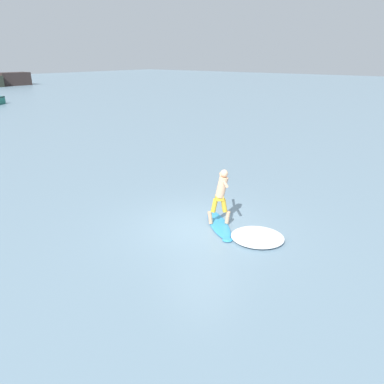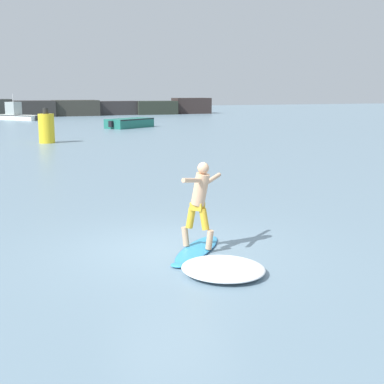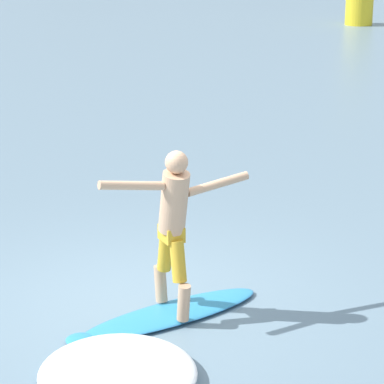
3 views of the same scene
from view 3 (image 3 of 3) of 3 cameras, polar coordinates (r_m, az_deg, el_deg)
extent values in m
plane|color=#708D9F|center=(10.21, -3.30, -6.72)|extent=(200.00, 200.00, 0.00)
ellipsoid|color=#3497CA|center=(9.78, -1.26, -7.61)|extent=(1.86, 1.97, 0.07)
ellipsoid|color=#3497CA|center=(9.28, -7.01, -9.19)|extent=(0.43, 0.43, 0.06)
ellipsoid|color=#2870B2|center=(9.78, -1.26, -7.61)|extent=(1.88, 1.98, 0.03)
cone|color=black|center=(10.28, 2.89, -6.91)|extent=(0.07, 0.07, 0.14)
cone|color=black|center=(10.31, 1.70, -6.82)|extent=(0.07, 0.07, 0.14)
cone|color=black|center=(10.09, 2.73, -7.41)|extent=(0.07, 0.07, 0.14)
cylinder|color=tan|center=(9.45, -0.52, -6.96)|extent=(0.21, 0.22, 0.41)
cylinder|color=gold|center=(9.39, -0.88, -4.36)|extent=(0.26, 0.27, 0.45)
cylinder|color=tan|center=(9.91, -1.98, -5.76)|extent=(0.21, 0.22, 0.41)
cylinder|color=gold|center=(9.64, -1.69, -3.75)|extent=(0.26, 0.27, 0.45)
cube|color=gold|center=(9.42, -1.30, -2.60)|extent=(0.32, 0.33, 0.16)
cylinder|color=tan|center=(9.25, -1.14, -0.64)|extent=(0.47, 0.49, 0.69)
sphere|color=tan|center=(9.07, -0.98, 1.88)|extent=(0.24, 0.24, 0.24)
cylinder|color=tan|center=(9.38, 1.63, 0.51)|extent=(0.59, 0.52, 0.21)
cylinder|color=tan|center=(8.94, -3.81, 0.41)|extent=(0.59, 0.52, 0.20)
ellipsoid|color=white|center=(8.52, -4.68, -11.26)|extent=(1.97, 2.02, 0.19)
camera|label=1|loc=(11.68, -66.77, 11.98)|focal=35.00mm
camera|label=2|loc=(6.69, -85.05, -6.96)|focal=50.00mm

